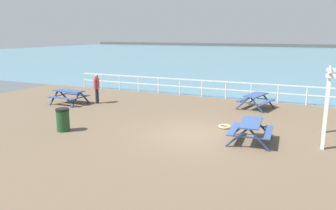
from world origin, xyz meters
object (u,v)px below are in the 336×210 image
picnic_table_far_left (251,127)px  litter_bin (63,120)px  picnic_table_near_left (256,98)px  visitor (97,87)px  picnic_table_near_right (69,94)px

picnic_table_far_left → litter_bin: litter_bin is taller
picnic_table_near_left → litter_bin: bearing=151.6°
visitor → litter_bin: (2.07, -5.16, -0.47)m
picnic_table_near_left → litter_bin: size_ratio=2.19×
visitor → picnic_table_far_left: bearing=141.0°
picnic_table_near_left → picnic_table_near_right: 10.39m
picnic_table_near_right → litter_bin: bearing=-50.7°
picnic_table_far_left → litter_bin: size_ratio=2.00×
picnic_table_far_left → visitor: (-9.38, 3.45, 0.36)m
picnic_table_near_left → picnic_table_far_left: bearing=-159.5°
picnic_table_near_right → visitor: size_ratio=1.10×
picnic_table_far_left → visitor: size_ratio=1.14×
litter_bin → picnic_table_near_right: bearing=128.0°
picnic_table_near_left → picnic_table_far_left: (0.81, -5.79, 0.00)m
visitor → picnic_table_near_right: bearing=12.2°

